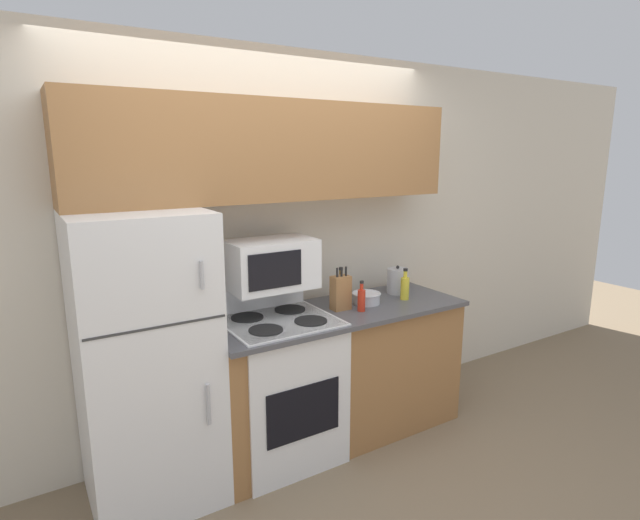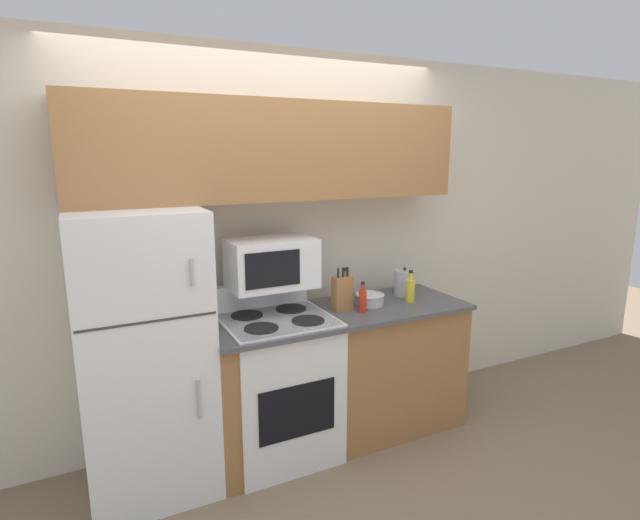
# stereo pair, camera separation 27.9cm
# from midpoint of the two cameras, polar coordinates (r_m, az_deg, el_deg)

# --- Properties ---
(ground_plane) EXTENTS (12.00, 12.00, 0.00)m
(ground_plane) POSITION_cam_midpoint_polar(r_m,az_deg,el_deg) (3.28, -3.04, -23.16)
(ground_plane) COLOR #7F6B51
(wall_back) EXTENTS (8.00, 0.05, 2.55)m
(wall_back) POSITION_cam_midpoint_polar(r_m,az_deg,el_deg) (3.35, -8.90, 1.33)
(wall_back) COLOR beige
(wall_back) RESTS_ON ground_plane
(lower_cabinets) EXTENTS (1.74, 0.63, 0.90)m
(lower_cabinets) POSITION_cam_midpoint_polar(r_m,az_deg,el_deg) (3.42, -0.47, -12.83)
(lower_cabinets) COLOR #9E6B3D
(lower_cabinets) RESTS_ON ground_plane
(refrigerator) EXTENTS (0.68, 0.67, 1.61)m
(refrigerator) POSITION_cam_midpoint_polar(r_m,az_deg,el_deg) (2.92, -21.87, -10.70)
(refrigerator) COLOR white
(refrigerator) RESTS_ON ground_plane
(upper_cabinets) EXTENTS (2.42, 0.34, 0.59)m
(upper_cabinets) POSITION_cam_midpoint_polar(r_m,az_deg,el_deg) (3.11, -7.84, 12.25)
(upper_cabinets) COLOR #9E6B3D
(upper_cabinets) RESTS_ON refrigerator
(stove) EXTENTS (0.66, 0.61, 1.07)m
(stove) POSITION_cam_midpoint_polar(r_m,az_deg,el_deg) (3.22, -7.20, -14.20)
(stove) COLOR white
(stove) RESTS_ON ground_plane
(microwave) EXTENTS (0.53, 0.33, 0.31)m
(microwave) POSITION_cam_midpoint_polar(r_m,az_deg,el_deg) (3.08, -8.19, -0.49)
(microwave) COLOR white
(microwave) RESTS_ON stove
(knife_block) EXTENTS (0.12, 0.08, 0.28)m
(knife_block) POSITION_cam_midpoint_polar(r_m,az_deg,el_deg) (3.22, -0.10, -3.77)
(knife_block) COLOR #9E6B3D
(knife_block) RESTS_ON lower_cabinets
(bowl) EXTENTS (0.20, 0.20, 0.08)m
(bowl) POSITION_cam_midpoint_polar(r_m,az_deg,el_deg) (3.37, 2.96, -4.34)
(bowl) COLOR silver
(bowl) RESTS_ON lower_cabinets
(bottle_hot_sauce) EXTENTS (0.05, 0.05, 0.20)m
(bottle_hot_sauce) POSITION_cam_midpoint_polar(r_m,az_deg,el_deg) (3.20, 2.27, -4.54)
(bottle_hot_sauce) COLOR red
(bottle_hot_sauce) RESTS_ON lower_cabinets
(bottle_cooking_spray) EXTENTS (0.06, 0.06, 0.22)m
(bottle_cooking_spray) POSITION_cam_midpoint_polar(r_m,az_deg,el_deg) (3.48, 7.42, -3.14)
(bottle_cooking_spray) COLOR gold
(bottle_cooking_spray) RESTS_ON lower_cabinets
(bottle_vinegar) EXTENTS (0.06, 0.06, 0.24)m
(bottle_vinegar) POSITION_cam_midpoint_polar(r_m,az_deg,el_deg) (3.40, 0.04, -3.26)
(bottle_vinegar) COLOR olive
(bottle_vinegar) RESTS_ON lower_cabinets
(kettle) EXTENTS (0.15, 0.15, 0.21)m
(kettle) POSITION_cam_midpoint_polar(r_m,az_deg,el_deg) (3.62, 6.66, -2.41)
(kettle) COLOR #B7B7BC
(kettle) RESTS_ON lower_cabinets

